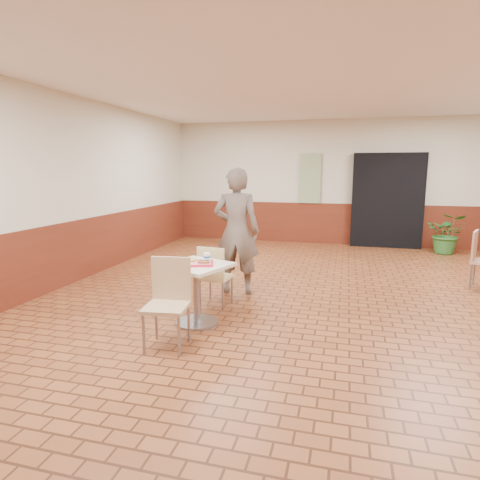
% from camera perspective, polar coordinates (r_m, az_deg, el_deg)
% --- Properties ---
extents(room_shell, '(8.01, 10.01, 3.01)m').
position_cam_1_polar(room_shell, '(5.09, 11.78, 6.17)').
color(room_shell, brown).
rests_on(room_shell, ground).
extents(wainscot_band, '(8.00, 10.00, 1.00)m').
position_cam_1_polar(wainscot_band, '(5.25, 11.39, -4.79)').
color(wainscot_band, '#561F10').
rests_on(wainscot_band, ground).
extents(corridor_doorway, '(1.60, 0.22, 2.20)m').
position_cam_1_polar(corridor_doorway, '(10.02, 20.20, 5.27)').
color(corridor_doorway, black).
rests_on(corridor_doorway, ground).
extents(promo_poster, '(0.50, 0.03, 1.20)m').
position_cam_1_polar(promo_poster, '(10.05, 9.98, 8.60)').
color(promo_poster, gray).
rests_on(promo_poster, wainscot_band).
extents(main_table, '(0.69, 0.69, 0.73)m').
position_cam_1_polar(main_table, '(4.78, -6.22, -6.21)').
color(main_table, beige).
rests_on(main_table, ground).
extents(chair_main_front, '(0.47, 0.47, 0.92)m').
position_cam_1_polar(chair_main_front, '(4.26, -10.14, -8.05)').
color(chair_main_front, tan).
rests_on(chair_main_front, ground).
extents(chair_main_back, '(0.42, 0.42, 0.83)m').
position_cam_1_polar(chair_main_back, '(5.36, -3.73, -4.72)').
color(chair_main_back, '#DAC783').
rests_on(chair_main_back, ground).
extents(customer, '(0.72, 0.51, 1.86)m').
position_cam_1_polar(customer, '(5.87, -0.48, 1.24)').
color(customer, '#64574D').
rests_on(customer, ground).
extents(serving_tray, '(0.40, 0.31, 0.02)m').
position_cam_1_polar(serving_tray, '(4.72, -6.28, -3.29)').
color(serving_tray, red).
rests_on(serving_tray, main_table).
extents(ring_donut, '(0.14, 0.14, 0.03)m').
position_cam_1_polar(ring_donut, '(4.77, -6.82, -2.77)').
color(ring_donut, '#D9BC4F').
rests_on(ring_donut, serving_tray).
extents(long_john_donut, '(0.15, 0.10, 0.04)m').
position_cam_1_polar(long_john_donut, '(4.65, -5.21, -3.04)').
color(long_john_donut, '#B77135').
rests_on(long_john_donut, serving_tray).
extents(paper_cup, '(0.08, 0.08, 0.10)m').
position_cam_1_polar(paper_cup, '(4.73, -4.73, -2.43)').
color(paper_cup, white).
rests_on(paper_cup, serving_tray).
extents(potted_plant, '(0.97, 0.89, 0.89)m').
position_cam_1_polar(potted_plant, '(9.81, 27.38, 0.82)').
color(potted_plant, '#2F6D2B').
rests_on(potted_plant, ground).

